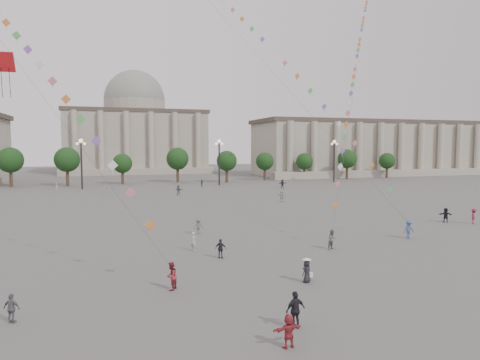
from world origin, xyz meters
name	(u,v)px	position (x,y,z in m)	size (l,w,h in m)	color
ground	(265,284)	(0.00, 0.00, 0.00)	(360.00, 360.00, 0.00)	#555350
hall_east	(379,148)	(75.00, 93.89, 8.43)	(84.00, 26.22, 17.20)	gray
hall_central	(136,131)	(0.00, 129.22, 14.23)	(48.30, 34.30, 35.50)	gray
tree_row	(150,162)	(0.00, 78.00, 5.39)	(137.12, 5.12, 8.00)	#37271B
lamp_post_mid_west	(81,154)	(-15.00, 70.00, 7.35)	(2.00, 0.90, 10.65)	#262628
lamp_post_mid_east	(219,154)	(15.00, 70.00, 7.35)	(2.00, 0.90, 10.65)	#262628
lamp_post_far_east	(334,153)	(45.00, 70.00, 7.35)	(2.00, 0.90, 10.65)	#262628
person_crowd_0	(202,183)	(10.43, 68.00, 0.80)	(0.94, 0.39, 1.60)	#2F4A6B
person_crowd_3	(446,215)	(28.87, 15.16, 0.87)	(1.62, 0.51, 1.74)	black
person_crowd_4	(105,190)	(-10.27, 59.37, 0.76)	(1.41, 0.45, 1.52)	silver
person_crowd_6	(198,226)	(-0.91, 17.21, 0.83)	(1.08, 0.62, 1.67)	#5B5B5F
person_crowd_7	(282,196)	(17.58, 38.86, 0.91)	(1.69, 0.54, 1.83)	#BCBBB7
person_crowd_8	(474,216)	(31.26, 13.33, 0.91)	(1.17, 0.67, 1.82)	maroon
person_crowd_9	(282,184)	(26.26, 59.05, 0.97)	(1.79, 0.57, 1.93)	black
person_crowd_10	(57,188)	(-19.21, 62.88, 0.95)	(0.69, 0.45, 1.90)	#B7B6B2
person_crowd_12	(178,190)	(2.73, 52.82, 0.95)	(1.76, 0.56, 1.90)	slate
person_crowd_13	(193,241)	(-2.76, 10.48, 0.83)	(0.61, 0.40, 1.66)	#B3B3AF
tourist_1	(221,249)	(-1.14, 7.26, 0.80)	(0.93, 0.39, 1.59)	#222228
tourist_2	(289,331)	(-2.13, -8.68, 0.78)	(1.45, 0.46, 1.56)	#A12B34
tourist_3	(12,308)	(-14.74, -1.91, 0.78)	(0.91, 0.38, 1.56)	slate
tourist_4	(295,310)	(-0.96, -6.87, 0.95)	(1.12, 0.47, 1.91)	black
kite_flyer_0	(171,276)	(-6.11, 0.73, 0.91)	(0.88, 0.69, 1.81)	maroon
kite_flyer_1	(409,229)	(18.54, 8.89, 0.93)	(1.20, 0.69, 1.85)	#3A5783
kite_flyer_2	(332,240)	(9.09, 7.21, 0.88)	(0.86, 0.67, 1.77)	slate
hat_person	(307,270)	(2.83, -0.45, 0.82)	(0.88, 0.77, 1.69)	black
kite_train_mid	(233,16)	(8.39, 35.95, 28.23)	(19.56, 50.37, 73.68)	#3F3F3F
kite_train_east	(357,60)	(25.16, 29.28, 21.57)	(30.69, 41.35, 64.01)	#3F3F3F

